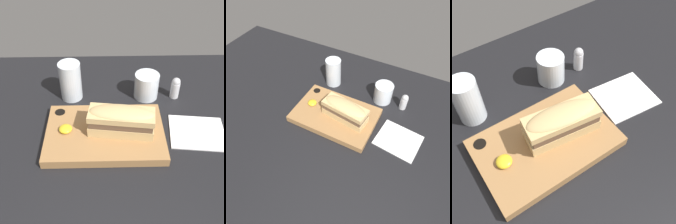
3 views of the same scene
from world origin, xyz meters
TOP-DOWN VIEW (x-y plane):
  - dining_table at (0.00, 0.00)cm, footprint 180.32×94.60cm
  - serving_board at (-9.36, 2.90)cm, footprint 32.68×21.71cm
  - sandwich at (-4.82, 2.51)cm, footprint 18.29×8.95cm
  - mustard_dollop at (-20.09, 2.90)cm, footprint 3.66×3.66cm
  - water_glass at (-20.03, 21.39)cm, footprint 6.90×6.90cm
  - wine_glass at (4.26, 21.20)cm, footprint 7.81×7.81cm
  - napkin at (17.15, 3.64)cm, footprint 16.93×15.03cm
  - salt_shaker at (13.59, 20.62)cm, footprint 2.88×2.88cm

SIDE VIEW (x-z plane):
  - dining_table at x=0.00cm, z-range 0.00..2.00cm
  - napkin at x=17.15cm, z-range 2.00..2.40cm
  - serving_board at x=-9.36cm, z-range 1.97..4.62cm
  - mustard_dollop at x=-20.09cm, z-range 4.58..6.05cm
  - salt_shaker at x=13.59cm, z-range 2.07..9.36cm
  - wine_glass at x=4.26cm, z-range 1.60..9.94cm
  - water_glass at x=-20.03cm, z-range 1.16..13.76cm
  - sandwich at x=-4.82cm, z-range 4.88..12.77cm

